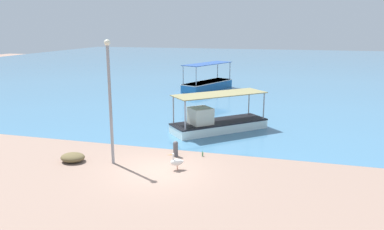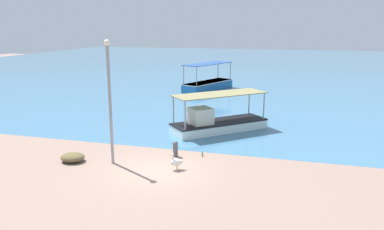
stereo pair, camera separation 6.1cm
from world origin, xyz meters
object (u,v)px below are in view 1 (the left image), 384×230
(mooring_bollard, at_px, (176,148))
(net_pile, at_px, (73,157))
(glass_bottle, at_px, (203,154))
(fishing_boat_center, at_px, (216,122))
(pelican, at_px, (177,162))
(fishing_boat_near_left, at_px, (207,84))
(lamp_post, at_px, (110,96))

(mooring_bollard, bearing_deg, net_pile, -155.95)
(glass_bottle, bearing_deg, fishing_boat_center, 93.44)
(pelican, bearing_deg, fishing_boat_near_left, 99.45)
(fishing_boat_center, distance_m, glass_bottle, 4.78)
(fishing_boat_center, relative_size, net_pile, 4.88)
(pelican, bearing_deg, lamp_post, 179.99)
(net_pile, xyz_separation_m, glass_bottle, (5.84, 2.38, -0.10))
(net_pile, bearing_deg, fishing_boat_near_left, 86.06)
(pelican, xyz_separation_m, mooring_bollard, (-0.60, 1.71, 0.05))
(fishing_boat_center, height_order, pelican, fishing_boat_center)
(mooring_bollard, bearing_deg, fishing_boat_center, 78.71)
(fishing_boat_near_left, relative_size, pelican, 8.27)
(fishing_boat_center, height_order, net_pile, fishing_boat_center)
(fishing_boat_center, xyz_separation_m, net_pile, (-5.56, -7.12, -0.37))
(fishing_boat_center, height_order, fishing_boat_near_left, fishing_boat_near_left)
(fishing_boat_center, xyz_separation_m, glass_bottle, (0.29, -4.74, -0.47))
(net_pile, bearing_deg, fishing_boat_center, 52.04)
(fishing_boat_center, bearing_deg, mooring_bollard, -101.29)
(fishing_boat_center, relative_size, pelican, 7.16)
(fishing_boat_near_left, relative_size, glass_bottle, 24.50)
(fishing_boat_center, bearing_deg, pelican, -93.55)
(glass_bottle, bearing_deg, net_pile, -157.86)
(pelican, relative_size, lamp_post, 0.14)
(pelican, height_order, glass_bottle, pelican)
(lamp_post, bearing_deg, net_pile, -170.76)
(fishing_boat_near_left, relative_size, lamp_post, 1.14)
(net_pile, bearing_deg, pelican, 3.57)
(fishing_boat_center, xyz_separation_m, pelican, (-0.42, -6.80, -0.20))
(fishing_boat_near_left, relative_size, mooring_bollard, 8.30)
(fishing_boat_center, distance_m, net_pile, 9.04)
(lamp_post, xyz_separation_m, net_pile, (-1.97, -0.32, -3.04))
(pelican, height_order, mooring_bollard, pelican)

